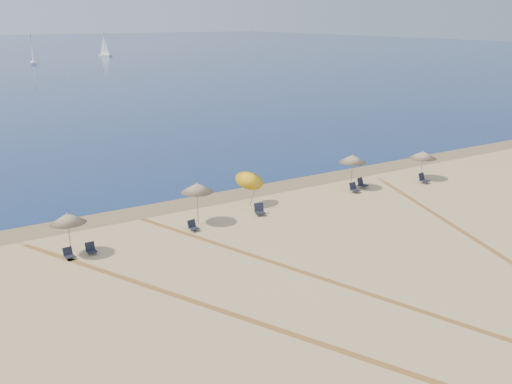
% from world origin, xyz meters
% --- Properties ---
extents(wet_sand, '(500.00, 500.00, 0.00)m').
position_xyz_m(wet_sand, '(0.00, 24.00, 0.00)').
color(wet_sand, olive).
rests_on(wet_sand, ground).
extents(umbrella_1, '(1.87, 1.90, 2.44)m').
position_xyz_m(umbrella_1, '(-12.05, 19.09, 2.10)').
color(umbrella_1, gray).
rests_on(umbrella_1, ground).
extents(umbrella_2, '(1.95, 1.95, 2.65)m').
position_xyz_m(umbrella_2, '(-4.24, 19.85, 2.31)').
color(umbrella_2, gray).
rests_on(umbrella_2, ground).
extents(umbrella_3, '(1.88, 1.99, 2.66)m').
position_xyz_m(umbrella_3, '(0.24, 21.09, 1.98)').
color(umbrella_3, gray).
rests_on(umbrella_3, ground).
extents(umbrella_4, '(2.01, 2.01, 2.61)m').
position_xyz_m(umbrella_4, '(8.54, 20.53, 2.27)').
color(umbrella_4, gray).
rests_on(umbrella_4, ground).
extents(umbrella_5, '(2.11, 2.11, 2.29)m').
position_xyz_m(umbrella_5, '(14.81, 19.60, 1.95)').
color(umbrella_5, gray).
rests_on(umbrella_5, ground).
extents(chair_2, '(0.53, 0.61, 0.59)m').
position_xyz_m(chair_2, '(-12.26, 18.79, 0.26)').
color(chair_2, black).
rests_on(chair_2, ground).
extents(chair_3, '(0.50, 0.58, 0.60)m').
position_xyz_m(chair_3, '(-11.08, 18.84, 0.26)').
color(chair_3, black).
rests_on(chair_3, ground).
extents(chair_4, '(0.58, 0.66, 0.62)m').
position_xyz_m(chair_4, '(-4.99, 19.03, 0.27)').
color(chair_4, black).
rests_on(chair_4, ground).
extents(chair_5, '(0.80, 0.87, 0.73)m').
position_xyz_m(chair_5, '(-0.18, 19.31, 0.32)').
color(chair_5, black).
rests_on(chair_5, ground).
extents(chair_6, '(0.60, 0.69, 0.69)m').
position_xyz_m(chair_6, '(8.17, 19.79, 0.31)').
color(chair_6, black).
rests_on(chair_6, ground).
extents(chair_7, '(0.74, 0.82, 0.72)m').
position_xyz_m(chair_7, '(9.42, 20.35, 0.32)').
color(chair_7, black).
rests_on(chair_7, ground).
extents(chair_8, '(0.70, 0.80, 0.74)m').
position_xyz_m(chair_8, '(14.20, 18.83, 0.33)').
color(chair_8, black).
rests_on(chair_8, ground).
extents(sailboat_0, '(2.25, 5.60, 8.11)m').
position_xyz_m(sailboat_0, '(13.56, 153.10, 2.45)').
color(sailboat_0, white).
rests_on(sailboat_0, ocean).
extents(sailboat_1, '(3.17, 5.25, 7.65)m').
position_xyz_m(sailboat_1, '(39.62, 173.59, 2.32)').
color(sailboat_1, white).
rests_on(sailboat_1, ocean).
extents(tire_tracks, '(52.52, 39.14, 0.00)m').
position_xyz_m(tire_tracks, '(-1.12, 9.31, 0.00)').
color(tire_tracks, tan).
rests_on(tire_tracks, ground).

